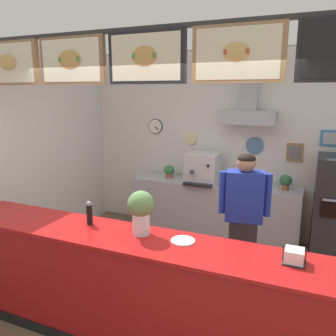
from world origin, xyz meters
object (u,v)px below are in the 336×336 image
Objects in this scene: potted_rosemary at (286,181)px; basil_vase at (141,211)px; potted_basil at (169,171)px; shop_worker at (244,219)px; pepper_grinder at (89,213)px; condiment_plate at (183,241)px; espresso_machine at (203,168)px; napkin_holder at (294,257)px.

potted_rosemary is 2.66m from basil_vase.
potted_rosemary is 1.80m from potted_basil.
shop_worker is 1.98m from potted_basil.
basil_vase reaches higher than pepper_grinder.
basil_vase is (0.56, -0.01, 0.11)m from pepper_grinder.
shop_worker reaches higher than condiment_plate.
napkin_holder is at bearing -58.67° from espresso_machine.
potted_basil is 2.57m from basil_vase.
pepper_grinder is 0.57m from basil_vase.
condiment_plate is (-0.30, -1.12, 0.16)m from shop_worker.
potted_rosemary is 1.31× the size of napkin_holder.
basil_vase reaches higher than napkin_holder.
basil_vase is at bearing 47.65° from shop_worker.
shop_worker is 1.37m from potted_rosemary.
shop_worker reaches higher than potted_rosemary.
basil_vase is (-1.04, -2.44, 0.22)m from potted_rosemary.
potted_basil is (-1.47, 1.32, 0.13)m from shop_worker.
pepper_grinder reaches higher than napkin_holder.
espresso_machine is at bearing 103.54° from condiment_plate.
shop_worker is 9.75× the size of napkin_holder.
basil_vase is (0.17, -2.39, 0.12)m from espresso_machine.
napkin_holder reaches higher than condiment_plate.
pepper_grinder reaches higher than potted_rosemary.
shop_worker is 3.11× the size of espresso_machine.
pepper_grinder is (-0.96, 0.01, 0.11)m from condiment_plate.
basil_vase is at bearing -179.95° from condiment_plate.
condiment_plate is at bearing 0.05° from basil_vase.
pepper_grinder is (-1.26, -1.11, 0.26)m from shop_worker.
basil_vase is (0.76, -2.44, 0.24)m from potted_basil.
espresso_machine is at bearing 94.14° from basil_vase.
potted_basil is 0.51× the size of basil_vase.
potted_rosemary is at bearing 2.48° from espresso_machine.
napkin_holder is at bearing -50.20° from potted_basil.
shop_worker is 1.38m from basil_vase.
potted_rosemary reaches higher than condiment_plate.
napkin_holder reaches higher than potted_rosemary.
espresso_machine is 2.40m from basil_vase.
shop_worker reaches higher than espresso_machine.
shop_worker is at bearing 117.15° from napkin_holder.
basil_vase is (-0.40, -0.00, 0.21)m from condiment_plate.
shop_worker is at bearing -55.18° from espresso_machine.
potted_rosemary is (1.21, 0.05, -0.10)m from espresso_machine.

